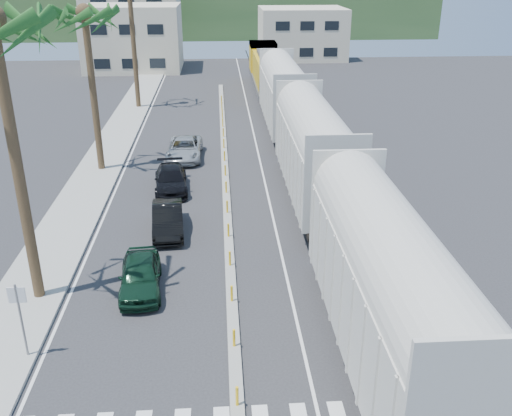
{
  "coord_description": "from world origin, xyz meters",
  "views": [
    {
      "loc": [
        -0.35,
        -14.95,
        12.9
      ],
      "look_at": [
        1.35,
        10.24,
        2.0
      ],
      "focal_mm": 40.0,
      "sensor_mm": 36.0,
      "label": 1
    }
  ],
  "objects": [
    {
      "name": "car_lead",
      "position": [
        -3.84,
        6.37,
        0.73
      ],
      "size": [
        2.37,
        4.52,
        1.45
      ],
      "primitive_type": "imported",
      "rotation": [
        0.0,
        0.0,
        0.08
      ],
      "color": "black",
      "rests_on": "ground"
    },
    {
      "name": "hillside",
      "position": [
        0.0,
        100.0,
        6.0
      ],
      "size": [
        80.0,
        20.0,
        12.0
      ],
      "primitive_type": "cube",
      "color": "#385628",
      "rests_on": "ground"
    },
    {
      "name": "car_third",
      "position": [
        -3.36,
        17.98,
        0.69
      ],
      "size": [
        2.71,
        5.08,
        1.38
      ],
      "primitive_type": "imported",
      "rotation": [
        0.0,
        0.0,
        0.08
      ],
      "color": "black",
      "rests_on": "ground"
    },
    {
      "name": "ground",
      "position": [
        0.0,
        0.0,
        0.0
      ],
      "size": [
        140.0,
        140.0,
        0.0
      ],
      "primitive_type": "plane",
      "color": "#28282B",
      "rests_on": "ground"
    },
    {
      "name": "car_rear",
      "position": [
        -2.82,
        24.22,
        0.72
      ],
      "size": [
        2.67,
        5.3,
        1.44
      ],
      "primitive_type": "imported",
      "rotation": [
        0.0,
        0.0,
        -0.03
      ],
      "color": "#AFB2B5",
      "rests_on": "ground"
    },
    {
      "name": "freight_train",
      "position": [
        5.0,
        21.45,
        2.91
      ],
      "size": [
        3.0,
        60.94,
        5.85
      ],
      "color": "beige",
      "rests_on": "ground"
    },
    {
      "name": "car_second",
      "position": [
        -3.1,
        12.04,
        0.72
      ],
      "size": [
        2.22,
        4.64,
        1.45
      ],
      "primitive_type": "imported",
      "rotation": [
        0.0,
        0.0,
        0.08
      ],
      "color": "black",
      "rests_on": "ground"
    },
    {
      "name": "sidewalk",
      "position": [
        -8.5,
        25.0,
        0.07
      ],
      "size": [
        3.0,
        90.0,
        0.15
      ],
      "primitive_type": "cube",
      "color": "gray",
      "rests_on": "ground"
    },
    {
      "name": "lane_markings",
      "position": [
        -2.15,
        25.0,
        0.0
      ],
      "size": [
        9.42,
        90.0,
        0.01
      ],
      "color": "silver",
      "rests_on": "ground"
    },
    {
      "name": "rails",
      "position": [
        5.0,
        28.0,
        0.03
      ],
      "size": [
        1.56,
        100.0,
        0.06
      ],
      "color": "black",
      "rests_on": "ground"
    },
    {
      "name": "palm_trees",
      "position": [
        -8.1,
        22.7,
        10.81
      ],
      "size": [
        3.5,
        37.2,
        13.75
      ],
      "color": "brown",
      "rests_on": "ground"
    },
    {
      "name": "street_sign",
      "position": [
        -7.3,
        2.0,
        1.97
      ],
      "size": [
        0.6,
        0.08,
        3.0
      ],
      "color": "slate",
      "rests_on": "ground"
    },
    {
      "name": "median",
      "position": [
        0.0,
        19.96,
        0.09
      ],
      "size": [
        0.45,
        60.0,
        0.85
      ],
      "color": "gray",
      "rests_on": "ground"
    },
    {
      "name": "buildings",
      "position": [
        -6.41,
        71.66,
        4.36
      ],
      "size": [
        38.0,
        27.0,
        10.0
      ],
      "color": "beige",
      "rests_on": "ground"
    }
  ]
}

